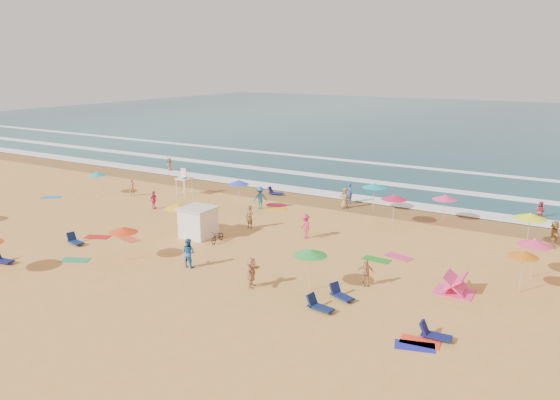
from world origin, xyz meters
The scene contains 13 objects.
ground centered at (0.00, 0.00, 0.00)m, with size 220.00×220.00×0.00m, color gold.
ocean centered at (0.00, 84.00, 0.00)m, with size 220.00×140.00×0.18m, color #0C4756.
wet_sand centered at (0.00, 12.50, 0.01)m, with size 220.00×220.00×0.00m, color olive.
surf_foam centered at (0.00, 21.32, 0.10)m, with size 200.00×18.70×0.05m.
cabana centered at (-3.97, -0.82, 1.00)m, with size 2.00×2.00×2.00m, color white.
cabana_roof centered at (-3.97, -0.82, 2.06)m, with size 2.20×2.20×0.12m, color silver.
bicycle centered at (-2.07, -1.12, 0.40)m, with size 0.53×1.53×0.81m, color black.
lifeguard_stand centered at (-12.96, 8.09, 1.05)m, with size 1.20×1.20×2.10m, color white, non-canonical shape.
beach_umbrellas centered at (4.75, 1.44, 2.10)m, with size 51.35×26.31×0.79m.
loungers centered at (9.02, -2.50, 0.17)m, with size 47.63×24.32×0.34m.
towels centered at (-0.94, -0.96, 0.01)m, with size 38.35×19.08×0.03m.
popup_tents centered at (17.00, 3.96, 0.60)m, with size 8.73×12.23×1.20m.
beachgoers centered at (0.78, 4.82, 0.81)m, with size 52.32×27.24×2.14m.
Camera 1 is at (19.75, -28.94, 11.86)m, focal length 35.00 mm.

